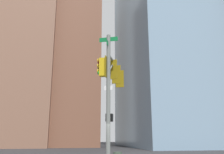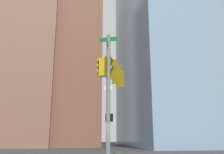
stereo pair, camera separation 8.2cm
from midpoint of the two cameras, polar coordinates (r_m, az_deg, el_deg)
signal_pole_assembly at (r=14.09m, az=-0.11°, el=-1.00°), size 4.34×2.25×7.33m
building_brick_nearside at (r=58.75m, az=-14.02°, el=3.26°), size 18.35×21.17×37.65m
building_brick_midblock at (r=60.95m, az=-21.74°, el=7.02°), size 21.26×18.94×45.28m
building_glass_tower at (r=61.16m, az=14.69°, el=13.04°), size 29.16×24.05×58.30m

